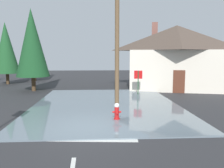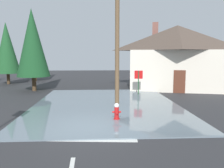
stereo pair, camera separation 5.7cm
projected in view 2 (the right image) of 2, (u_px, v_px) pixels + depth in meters
The scene contains 10 objects.
ground_plane at pixel (88, 129), 10.36m from camera, with size 80.00×80.00×0.10m, color #2D2D30.
flood_puddle at pixel (106, 104), 15.18m from camera, with size 9.40×12.69×0.06m, color slate.
lane_stop_bar at pixel (82, 140), 8.86m from camera, with size 4.27×0.30×0.01m, color silver.
fire_hydrant at pixel (117, 112), 11.56m from camera, with size 0.44×0.38×0.88m.
utility_pole at pixel (117, 28), 14.52m from camera, with size 1.60×0.28×9.61m.
stop_sign_far at pixel (139, 78), 18.84m from camera, with size 0.71×0.14×2.05m.
house at pixel (177, 56), 22.72m from camera, with size 10.70×9.02×6.69m.
pine_tree_mid_left at pixel (32, 43), 20.73m from camera, with size 2.99×2.99×7.46m.
pine_tree_short_left at pixel (7, 48), 25.71m from camera, with size 2.79×2.79×6.96m.
pine_tree_far_center at pixel (34, 48), 29.14m from camera, with size 2.86×2.86×7.16m.
Camera 2 is at (0.51, -10.07, 3.28)m, focal length 36.63 mm.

